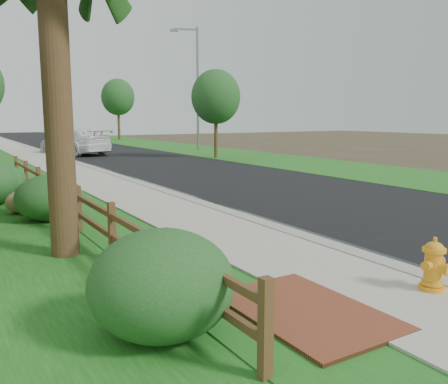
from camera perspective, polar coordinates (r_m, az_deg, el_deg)
ground at (r=8.78m, az=16.45°, el=-8.89°), size 120.00×120.00×0.00m
road at (r=42.08m, az=-16.26°, el=5.12°), size 8.00×90.00×0.02m
curb at (r=41.20m, az=-21.92°, el=4.82°), size 0.40×90.00×0.12m
wet_gutter at (r=41.26m, az=-21.44°, el=4.80°), size 0.50×90.00×0.00m
sidewalk at (r=41.01m, az=-23.72°, el=4.68°), size 2.20×90.00×0.10m
verge_far at (r=44.36m, az=-7.59°, el=5.60°), size 6.00×90.00×0.04m
brick_patch at (r=6.64m, az=9.78°, el=-14.11°), size 1.60×2.40×0.11m
ranch_fence at (r=12.43m, az=-18.47°, el=-0.82°), size 0.12×16.92×1.10m
fire_hydrant at (r=7.74m, az=23.90°, el=-8.12°), size 0.53×0.42×0.80m
white_suv at (r=34.77m, az=-17.52°, el=5.80°), size 4.35×6.63×1.79m
dark_car_mid at (r=41.38m, az=-18.32°, el=5.96°), size 1.74×4.16×1.41m
dark_car_far at (r=51.67m, az=-17.24°, el=6.50°), size 1.66×4.14×1.34m
streetlight at (r=37.96m, az=-3.46°, el=13.14°), size 2.11×0.90×9.44m
boulder at (r=14.08m, az=-22.84°, el=-1.11°), size 1.23×1.09×0.68m
shrub_a at (r=5.84m, az=-7.50°, el=-10.92°), size 1.89×1.89×1.33m
shrub_b at (r=12.88m, az=-20.28°, el=-0.68°), size 2.02×2.02×1.19m
tree_near_right at (r=30.32m, az=-0.99°, el=11.36°), size 3.10×3.10×5.58m
tree_far_right at (r=55.60m, az=-12.64°, el=11.07°), size 3.71×3.71×6.84m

